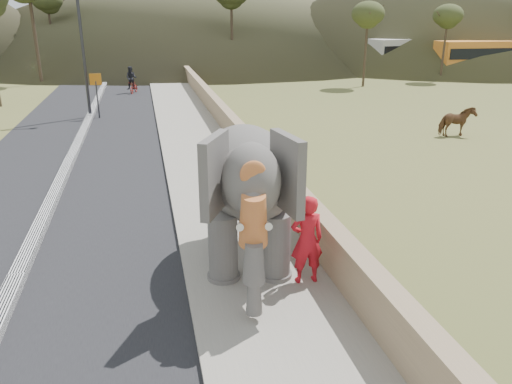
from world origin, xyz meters
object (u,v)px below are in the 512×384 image
elephant_and_man (248,191)px  motorcyclist (133,82)px  cow (457,122)px  lamppost (86,24)px

elephant_and_man → motorcyclist: elephant_and_man is taller
elephant_and_man → cow: bearing=40.1°
lamppost → elephant_and_man: bearing=-75.7°
lamppost → elephant_and_man: (4.71, -18.42, -3.14)m
cow → elephant_and_man: size_ratio=0.35×
cow → elephant_and_man: (-11.96, -10.06, 1.04)m
cow → motorcyclist: 22.38m
cow → elephant_and_man: elephant_and_man is taller
elephant_and_man → motorcyclist: bearing=95.9°
lamppost → motorcyclist: bearing=77.2°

